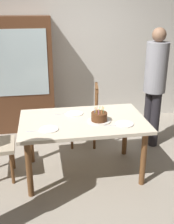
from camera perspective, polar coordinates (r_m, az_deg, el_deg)
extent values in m
plane|color=#9E9384|center=(3.73, -0.77, -12.23)|extent=(6.40, 6.40, 0.00)
cube|color=beige|center=(5.00, -4.19, 12.55)|extent=(6.40, 0.10, 2.60)
cube|color=beige|center=(3.39, -0.84, -1.94)|extent=(1.54, 0.95, 0.04)
cylinder|color=brown|center=(3.21, -11.88, -11.47)|extent=(0.07, 0.07, 0.71)
cylinder|color=brown|center=(3.39, 11.57, -9.43)|extent=(0.07, 0.07, 0.71)
cylinder|color=brown|center=(3.85, -11.58, -5.48)|extent=(0.07, 0.07, 0.71)
cylinder|color=brown|center=(4.01, 7.87, -4.10)|extent=(0.07, 0.07, 0.71)
cylinder|color=silver|center=(3.34, 2.52, -1.83)|extent=(0.28, 0.28, 0.01)
cylinder|color=#563019|center=(3.32, 2.53, -0.95)|extent=(0.19, 0.19, 0.10)
cylinder|color=#E54C4C|center=(3.30, 3.43, 0.38)|extent=(0.01, 0.01, 0.05)
sphere|color=#FFC64C|center=(3.29, 3.44, 0.93)|extent=(0.01, 0.01, 0.01)
cylinder|color=yellow|center=(3.32, 3.15, 0.54)|extent=(0.01, 0.01, 0.05)
sphere|color=#FFC64C|center=(3.31, 3.16, 1.08)|extent=(0.01, 0.01, 0.01)
cylinder|color=#66CC72|center=(3.34, 2.69, 0.62)|extent=(0.01, 0.01, 0.05)
sphere|color=#FFC64C|center=(3.32, 2.70, 1.16)|extent=(0.01, 0.01, 0.01)
cylinder|color=#E54C4C|center=(3.33, 2.08, 0.59)|extent=(0.01, 0.01, 0.05)
sphere|color=#FFC64C|center=(3.32, 2.09, 1.13)|extent=(0.01, 0.01, 0.01)
cylinder|color=#D872CC|center=(3.30, 1.69, 0.42)|extent=(0.01, 0.01, 0.05)
sphere|color=#FFC64C|center=(3.29, 1.70, 0.96)|extent=(0.01, 0.01, 0.01)
cylinder|color=#4C7FE5|center=(3.28, 1.65, 0.25)|extent=(0.01, 0.01, 0.05)
sphere|color=#FFC64C|center=(3.26, 1.66, 0.79)|extent=(0.01, 0.01, 0.01)
cylinder|color=yellow|center=(3.25, 1.90, 0.07)|extent=(0.01, 0.01, 0.05)
sphere|color=#FFC64C|center=(3.24, 1.91, 0.62)|extent=(0.01, 0.01, 0.01)
cylinder|color=#D872CC|center=(3.24, 2.42, -0.03)|extent=(0.01, 0.01, 0.05)
sphere|color=#FFC64C|center=(3.23, 2.43, 0.52)|extent=(0.01, 0.01, 0.01)
cylinder|color=#F2994C|center=(3.25, 3.06, 0.01)|extent=(0.01, 0.01, 0.05)
sphere|color=#FFC64C|center=(3.23, 3.07, 0.56)|extent=(0.01, 0.01, 0.01)
cylinder|color=#66CC72|center=(3.27, 3.42, 0.17)|extent=(0.01, 0.01, 0.05)
sphere|color=#FFC64C|center=(3.26, 3.44, 0.72)|extent=(0.01, 0.01, 0.01)
cylinder|color=white|center=(3.15, -7.88, -3.52)|extent=(0.22, 0.22, 0.01)
cylinder|color=white|center=(3.56, -2.58, -0.30)|extent=(0.22, 0.22, 0.01)
cylinder|color=white|center=(3.28, 7.72, -2.43)|extent=(0.22, 0.22, 0.01)
cube|color=silver|center=(3.14, -10.79, -3.87)|extent=(0.18, 0.03, 0.01)
cube|color=silver|center=(3.56, -5.17, -0.42)|extent=(0.18, 0.02, 0.01)
cube|color=silver|center=(3.23, 5.06, -2.77)|extent=(0.18, 0.03, 0.01)
cube|color=beige|center=(4.23, -0.79, -1.06)|extent=(0.51, 0.51, 0.05)
cylinder|color=brown|center=(4.49, -2.93, -3.03)|extent=(0.04, 0.04, 0.42)
cylinder|color=brown|center=(4.18, -3.13, -4.97)|extent=(0.04, 0.04, 0.42)
cylinder|color=brown|center=(4.48, 1.42, -3.03)|extent=(0.04, 0.04, 0.42)
cylinder|color=brown|center=(4.18, 1.55, -4.96)|extent=(0.04, 0.04, 0.42)
cylinder|color=brown|center=(4.32, 1.87, 2.93)|extent=(0.04, 0.04, 0.50)
cylinder|color=brown|center=(3.98, 2.05, 1.28)|extent=(0.04, 0.04, 0.50)
cube|color=brown|center=(4.08, 2.00, 5.05)|extent=(0.10, 0.40, 0.06)
cylinder|color=brown|center=(3.53, -15.22, -11.14)|extent=(0.04, 0.04, 0.42)
cylinder|color=brown|center=(3.83, -15.09, -8.43)|extent=(0.04, 0.04, 0.42)
cylinder|color=#262328|center=(4.39, 12.53, -1.01)|extent=(0.14, 0.14, 0.86)
cylinder|color=#262328|center=(4.32, 13.84, -1.53)|extent=(0.14, 0.14, 0.86)
cylinder|color=gray|center=(4.12, 14.11, 8.89)|extent=(0.32, 0.32, 0.72)
sphere|color=#8C664C|center=(4.05, 14.71, 15.20)|extent=(0.20, 0.20, 0.20)
cube|color=#56331E|center=(4.78, -13.74, 7.28)|extent=(1.10, 0.44, 1.90)
cube|color=silver|center=(4.51, -14.19, 9.67)|extent=(0.94, 0.01, 1.04)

